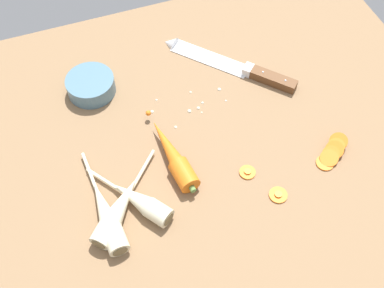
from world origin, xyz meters
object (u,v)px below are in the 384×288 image
parsnip_front (118,211)px  parsnip_mid_right (141,202)px  carrot_slice_stray_near (248,172)px  prep_bowl (91,85)px  parsnip_mid_left (107,216)px  carrot_slice_stack (332,152)px  whole_carrot (173,156)px  carrot_slice_stray_mid (278,194)px  chefs_knife (226,63)px

parsnip_front → parsnip_mid_right: bearing=4.3°
carrot_slice_stray_near → prep_bowl: bearing=127.7°
parsnip_mid_left → carrot_slice_stack: size_ratio=2.82×
parsnip_front → carrot_slice_stack: size_ratio=2.15×
whole_carrot → parsnip_front: (-13.88, -8.12, -0.12)cm
parsnip_mid_right → carrot_slice_stray_mid: bearing=-14.9°
carrot_slice_stack → prep_bowl: 55.43cm
parsnip_mid_right → carrot_slice_stack: parsnip_mid_right is taller
parsnip_mid_right → parsnip_front: bearing=-175.7°
prep_bowl → parsnip_mid_left: bearing=-97.9°
parsnip_mid_right → carrot_slice_stray_near: bearing=-0.2°
parsnip_mid_right → prep_bowl: bearing=94.2°
parsnip_mid_left → parsnip_mid_right: bearing=5.9°
carrot_slice_stack → prep_bowl: (-43.45, 34.39, 1.19)cm
parsnip_mid_left → carrot_slice_stray_mid: (33.24, -6.26, -1.62)cm
parsnip_front → carrot_slice_stray_mid: (30.94, -6.63, -1.62)cm
parsnip_front → parsnip_mid_left: same height
parsnip_front → carrot_slice_stray_mid: parsnip_front is taller
parsnip_mid_left → parsnip_mid_right: (6.93, 0.72, 0.00)cm
carrot_slice_stray_mid → whole_carrot: bearing=139.2°
parsnip_front → prep_bowl: same height
chefs_knife → carrot_slice_stray_near: chefs_knife is taller
carrot_slice_stray_near → chefs_knife: bearing=76.2°
parsnip_mid_left → carrot_slice_stray_mid: bearing=-10.7°
parsnip_front → prep_bowl: bearing=86.0°
whole_carrot → prep_bowl: (-11.59, 24.55, 0.05)cm
parsnip_mid_right → carrot_slice_stack: bearing=-2.9°
parsnip_front → carrot_slice_stray_mid: bearing=-12.1°
prep_bowl → parsnip_front: bearing=-94.0°
carrot_slice_stray_near → prep_bowl: prep_bowl is taller
parsnip_front → carrot_slice_stray_near: size_ratio=5.38×
chefs_knife → parsnip_mid_right: size_ratio=1.55×
carrot_slice_stack → carrot_slice_stray_mid: (-14.80, -4.91, -0.60)cm
chefs_knife → parsnip_mid_left: size_ratio=1.17×
chefs_knife → prep_bowl: bearing=174.9°
carrot_slice_stack → prep_bowl: size_ratio=0.77×
parsnip_mid_left → prep_bowl: bearing=82.1°
chefs_knife → prep_bowl: 32.40cm
parsnip_mid_left → carrot_slice_stack: bearing=-1.6°
carrot_slice_stack → carrot_slice_stray_near: size_ratio=2.50×
carrot_slice_stray_mid → prep_bowl: bearing=126.1°
parsnip_front → carrot_slice_stack: bearing=-2.2°
whole_carrot → parsnip_mid_right: bearing=-139.9°
whole_carrot → carrot_slice_stray_near: size_ratio=6.51×
whole_carrot → carrot_slice_stray_mid: bearing=-40.8°
chefs_knife → parsnip_mid_right: (-29.89, -29.46, 1.33)cm
parsnip_mid_left → parsnip_mid_right: same height
parsnip_mid_right → carrot_slice_stack: size_ratio=2.11×
parsnip_front → carrot_slice_stack: (45.74, -1.72, -1.02)cm
whole_carrot → carrot_slice_stack: (31.86, -9.84, -1.14)cm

